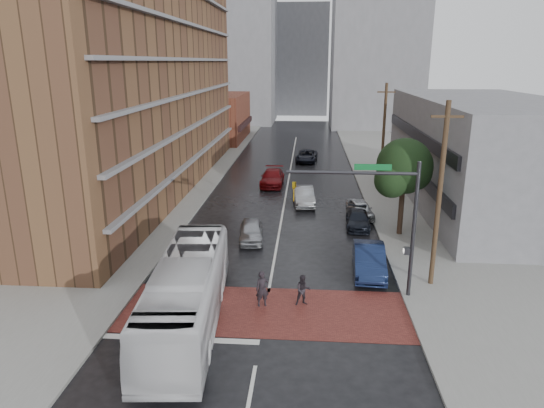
# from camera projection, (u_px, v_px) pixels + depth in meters

# --- Properties ---
(ground) EXTENTS (160.00, 160.00, 0.00)m
(ground) POSITION_uv_depth(u_px,v_px,m) (264.00, 316.00, 23.40)
(ground) COLOR black
(ground) RESTS_ON ground
(crosswalk) EXTENTS (14.00, 5.00, 0.02)m
(crosswalk) POSITION_uv_depth(u_px,v_px,m) (265.00, 311.00, 23.87)
(crosswalk) COLOR maroon
(crosswalk) RESTS_ON ground
(sidewalk_west) EXTENTS (9.00, 90.00, 0.15)m
(sidewalk_west) POSITION_uv_depth(u_px,v_px,m) (172.00, 184.00, 48.11)
(sidewalk_west) COLOR gray
(sidewalk_west) RESTS_ON ground
(sidewalk_east) EXTENTS (9.00, 90.00, 0.15)m
(sidewalk_east) POSITION_uv_depth(u_px,v_px,m) (407.00, 189.00, 46.46)
(sidewalk_east) COLOR gray
(sidewalk_east) RESTS_ON ground
(apartment_block) EXTENTS (10.00, 44.00, 28.00)m
(apartment_block) POSITION_uv_depth(u_px,v_px,m) (132.00, 36.00, 43.39)
(apartment_block) COLOR brown
(apartment_block) RESTS_ON ground
(storefront_west) EXTENTS (8.00, 16.00, 7.00)m
(storefront_west) POSITION_uv_depth(u_px,v_px,m) (218.00, 117.00, 74.91)
(storefront_west) COLOR brown
(storefront_west) RESTS_ON ground
(building_east) EXTENTS (11.00, 26.00, 9.00)m
(building_east) POSITION_uv_depth(u_px,v_px,m) (484.00, 153.00, 40.07)
(building_east) COLOR gray
(building_east) RESTS_ON ground
(distant_tower_west) EXTENTS (18.00, 16.00, 32.00)m
(distant_tower_west) POSITION_uv_depth(u_px,v_px,m) (228.00, 39.00, 94.47)
(distant_tower_west) COLOR gray
(distant_tower_west) RESTS_ON ground
(distant_tower_east) EXTENTS (16.00, 14.00, 36.00)m
(distant_tower_east) POSITION_uv_depth(u_px,v_px,m) (378.00, 25.00, 86.16)
(distant_tower_east) COLOR gray
(distant_tower_east) RESTS_ON ground
(distant_tower_center) EXTENTS (12.00, 10.00, 24.00)m
(distant_tower_center) POSITION_uv_depth(u_px,v_px,m) (301.00, 60.00, 110.86)
(distant_tower_center) COLOR gray
(distant_tower_center) RESTS_ON ground
(street_tree) EXTENTS (4.20, 4.10, 6.90)m
(street_tree) POSITION_uv_depth(u_px,v_px,m) (404.00, 170.00, 32.96)
(street_tree) COLOR #332319
(street_tree) RESTS_ON ground
(signal_mast) EXTENTS (6.50, 0.30, 7.20)m
(signal_mast) POSITION_uv_depth(u_px,v_px,m) (386.00, 210.00, 24.03)
(signal_mast) COLOR #2D2D33
(signal_mast) RESTS_ON ground
(utility_pole_near) EXTENTS (1.60, 0.26, 10.00)m
(utility_pole_near) POSITION_uv_depth(u_px,v_px,m) (439.00, 195.00, 25.14)
(utility_pole_near) COLOR #473321
(utility_pole_near) RESTS_ON ground
(utility_pole_far) EXTENTS (1.60, 0.26, 10.00)m
(utility_pole_far) POSITION_uv_depth(u_px,v_px,m) (383.00, 137.00, 44.27)
(utility_pole_far) COLOR #473321
(utility_pole_far) RESTS_ON ground
(transit_bus) EXTENTS (3.70, 11.96, 3.28)m
(transit_bus) POSITION_uv_depth(u_px,v_px,m) (187.00, 292.00, 22.22)
(transit_bus) COLOR silver
(transit_bus) RESTS_ON ground
(pedestrian_a) EXTENTS (0.78, 0.64, 1.85)m
(pedestrian_a) POSITION_uv_depth(u_px,v_px,m) (262.00, 289.00, 24.14)
(pedestrian_a) COLOR black
(pedestrian_a) RESTS_ON ground
(pedestrian_b) EXTENTS (0.90, 0.78, 1.61)m
(pedestrian_b) POSITION_uv_depth(u_px,v_px,m) (303.00, 290.00, 24.28)
(pedestrian_b) COLOR black
(pedestrian_b) RESTS_ON ground
(car_travel_a) EXTENTS (2.04, 4.18, 1.38)m
(car_travel_a) POSITION_uv_depth(u_px,v_px,m) (251.00, 231.00, 33.10)
(car_travel_a) COLOR #9D9FA4
(car_travel_a) RESTS_ON ground
(car_travel_b) EXTENTS (2.08, 4.82, 1.54)m
(car_travel_b) POSITION_uv_depth(u_px,v_px,m) (304.00, 196.00, 41.40)
(car_travel_b) COLOR #999DA0
(car_travel_b) RESTS_ON ground
(car_travel_c) EXTENTS (2.24, 5.33, 1.54)m
(car_travel_c) POSITION_uv_depth(u_px,v_px,m) (272.00, 178.00, 47.93)
(car_travel_c) COLOR maroon
(car_travel_c) RESTS_ON ground
(suv_travel) EXTENTS (2.84, 5.31, 1.42)m
(suv_travel) POSITION_uv_depth(u_px,v_px,m) (307.00, 156.00, 59.24)
(suv_travel) COLOR black
(suv_travel) RESTS_ON ground
(car_parked_near) EXTENTS (2.00, 5.07, 1.64)m
(car_parked_near) POSITION_uv_depth(u_px,v_px,m) (369.00, 260.00, 27.94)
(car_parked_near) COLOR #121E40
(car_parked_near) RESTS_ON ground
(car_parked_mid) EXTENTS (1.93, 4.26, 1.21)m
(car_parked_mid) POSITION_uv_depth(u_px,v_px,m) (358.00, 219.00, 35.80)
(car_parked_mid) COLOR black
(car_parked_mid) RESTS_ON ground
(car_parked_far) EXTENTS (2.24, 4.20, 1.36)m
(car_parked_far) POSITION_uv_depth(u_px,v_px,m) (360.00, 209.00, 38.07)
(car_parked_far) COLOR #B7BCC0
(car_parked_far) RESTS_ON ground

